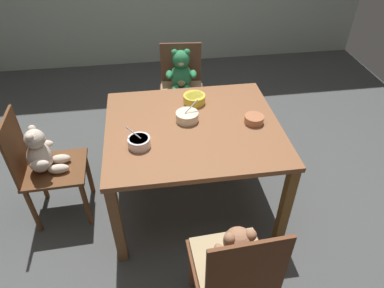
{
  "coord_description": "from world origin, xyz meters",
  "views": [
    {
      "loc": [
        -0.28,
        -1.86,
        2.06
      ],
      "look_at": [
        0.0,
        0.05,
        0.51
      ],
      "focal_mm": 32.31,
      "sensor_mm": 36.0,
      "label": 1
    }
  ],
  "objects_px": {
    "porridge_bowl_yellow_far_center": "(194,99)",
    "porridge_bowl_white_near_left": "(139,142)",
    "teddy_chair_far_center": "(181,81)",
    "teddy_chair_near_front": "(234,264)",
    "dining_table": "(193,136)",
    "teddy_chair_near_left": "(43,160)",
    "porridge_bowl_terracotta_near_right": "(254,119)",
    "porridge_bowl_cream_center": "(187,116)"
  },
  "relations": [
    {
      "from": "porridge_bowl_yellow_far_center",
      "to": "porridge_bowl_white_near_left",
      "type": "bearing_deg",
      "value": -132.34
    },
    {
      "from": "teddy_chair_far_center",
      "to": "teddy_chair_near_front",
      "type": "bearing_deg",
      "value": 6.82
    },
    {
      "from": "dining_table",
      "to": "porridge_bowl_white_near_left",
      "type": "distance_m",
      "value": 0.42
    },
    {
      "from": "dining_table",
      "to": "teddy_chair_near_left",
      "type": "bearing_deg",
      "value": 179.03
    },
    {
      "from": "porridge_bowl_terracotta_near_right",
      "to": "teddy_chair_far_center",
      "type": "bearing_deg",
      "value": 111.68
    },
    {
      "from": "porridge_bowl_yellow_far_center",
      "to": "porridge_bowl_cream_center",
      "type": "bearing_deg",
      "value": -110.64
    },
    {
      "from": "teddy_chair_near_left",
      "to": "porridge_bowl_terracotta_near_right",
      "type": "xyz_separation_m",
      "value": [
        1.44,
        -0.04,
        0.22
      ]
    },
    {
      "from": "teddy_chair_near_front",
      "to": "porridge_bowl_cream_center",
      "type": "height_order",
      "value": "teddy_chair_near_front"
    },
    {
      "from": "porridge_bowl_white_near_left",
      "to": "dining_table",
      "type": "bearing_deg",
      "value": 24.85
    },
    {
      "from": "dining_table",
      "to": "porridge_bowl_white_near_left",
      "type": "bearing_deg",
      "value": -155.15
    },
    {
      "from": "teddy_chair_far_center",
      "to": "porridge_bowl_yellow_far_center",
      "type": "xyz_separation_m",
      "value": [
        0.02,
        -0.65,
        0.2
      ]
    },
    {
      "from": "porridge_bowl_cream_center",
      "to": "porridge_bowl_yellow_far_center",
      "type": "height_order",
      "value": "porridge_bowl_cream_center"
    },
    {
      "from": "dining_table",
      "to": "porridge_bowl_cream_center",
      "type": "height_order",
      "value": "porridge_bowl_cream_center"
    },
    {
      "from": "porridge_bowl_cream_center",
      "to": "dining_table",
      "type": "bearing_deg",
      "value": -65.76
    },
    {
      "from": "porridge_bowl_white_near_left",
      "to": "porridge_bowl_yellow_far_center",
      "type": "height_order",
      "value": "porridge_bowl_white_near_left"
    },
    {
      "from": "porridge_bowl_cream_center",
      "to": "porridge_bowl_terracotta_near_right",
      "type": "bearing_deg",
      "value": -11.61
    },
    {
      "from": "teddy_chair_near_front",
      "to": "dining_table",
      "type": "bearing_deg",
      "value": 1.12
    },
    {
      "from": "teddy_chair_far_center",
      "to": "teddy_chair_near_front",
      "type": "distance_m",
      "value": 1.88
    },
    {
      "from": "porridge_bowl_white_near_left",
      "to": "porridge_bowl_yellow_far_center",
      "type": "relative_size",
      "value": 0.89
    },
    {
      "from": "teddy_chair_far_center",
      "to": "dining_table",
      "type": "bearing_deg",
      "value": 3.8
    },
    {
      "from": "teddy_chair_near_left",
      "to": "porridge_bowl_cream_center",
      "type": "relative_size",
      "value": 5.41
    },
    {
      "from": "teddy_chair_far_center",
      "to": "porridge_bowl_terracotta_near_right",
      "type": "relative_size",
      "value": 6.44
    },
    {
      "from": "porridge_bowl_white_near_left",
      "to": "porridge_bowl_cream_center",
      "type": "distance_m",
      "value": 0.41
    },
    {
      "from": "porridge_bowl_cream_center",
      "to": "teddy_chair_near_front",
      "type": "bearing_deg",
      "value": -84.42
    },
    {
      "from": "teddy_chair_far_center",
      "to": "porridge_bowl_white_near_left",
      "type": "xyz_separation_m",
      "value": [
        -0.39,
        -1.11,
        0.2
      ]
    },
    {
      "from": "dining_table",
      "to": "porridge_bowl_yellow_far_center",
      "type": "distance_m",
      "value": 0.31
    },
    {
      "from": "dining_table",
      "to": "teddy_chair_near_left",
      "type": "distance_m",
      "value": 1.03
    },
    {
      "from": "porridge_bowl_white_near_left",
      "to": "porridge_bowl_terracotta_near_right",
      "type": "bearing_deg",
      "value": 10.56
    },
    {
      "from": "dining_table",
      "to": "porridge_bowl_yellow_far_center",
      "type": "xyz_separation_m",
      "value": [
        0.05,
        0.29,
        0.12
      ]
    },
    {
      "from": "teddy_chair_far_center",
      "to": "porridge_bowl_cream_center",
      "type": "distance_m",
      "value": 0.9
    },
    {
      "from": "teddy_chair_near_left",
      "to": "porridge_bowl_white_near_left",
      "type": "distance_m",
      "value": 0.73
    },
    {
      "from": "teddy_chair_far_center",
      "to": "porridge_bowl_yellow_far_center",
      "type": "height_order",
      "value": "teddy_chair_far_center"
    },
    {
      "from": "teddy_chair_near_left",
      "to": "teddy_chair_far_center",
      "type": "relative_size",
      "value": 1.03
    },
    {
      "from": "teddy_chair_far_center",
      "to": "porridge_bowl_terracotta_near_right",
      "type": "height_order",
      "value": "teddy_chair_far_center"
    },
    {
      "from": "dining_table",
      "to": "porridge_bowl_terracotta_near_right",
      "type": "xyz_separation_m",
      "value": [
        0.41,
        -0.02,
        0.12
      ]
    },
    {
      "from": "teddy_chair_near_left",
      "to": "porridge_bowl_terracotta_near_right",
      "type": "height_order",
      "value": "teddy_chair_near_left"
    },
    {
      "from": "teddy_chair_near_front",
      "to": "porridge_bowl_yellow_far_center",
      "type": "distance_m",
      "value": 1.25
    },
    {
      "from": "porridge_bowl_yellow_far_center",
      "to": "porridge_bowl_terracotta_near_right",
      "type": "bearing_deg",
      "value": -40.45
    },
    {
      "from": "dining_table",
      "to": "teddy_chair_far_center",
      "type": "distance_m",
      "value": 0.94
    },
    {
      "from": "teddy_chair_far_center",
      "to": "porridge_bowl_cream_center",
      "type": "xyz_separation_m",
      "value": [
        -0.06,
        -0.87,
        0.2
      ]
    },
    {
      "from": "porridge_bowl_cream_center",
      "to": "porridge_bowl_yellow_far_center",
      "type": "relative_size",
      "value": 1.0
    },
    {
      "from": "porridge_bowl_white_near_left",
      "to": "porridge_bowl_yellow_far_center",
      "type": "xyz_separation_m",
      "value": [
        0.41,
        0.45,
        0.0
      ]
    }
  ]
}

